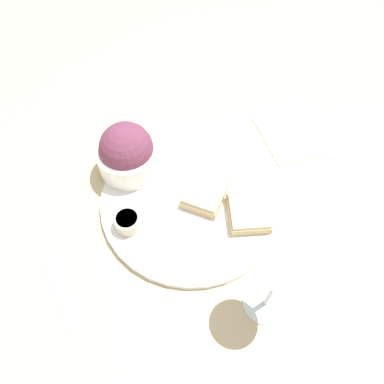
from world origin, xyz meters
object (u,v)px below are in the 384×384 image
at_px(cheese_toast_near, 206,190).
at_px(napkin, 291,133).
at_px(sauce_ramekin, 128,221).
at_px(wine_glass, 279,280).
at_px(salad_bowl, 127,153).
at_px(fork, 55,288).
at_px(cheese_toast_far, 249,212).

xyz_separation_m(cheese_toast_near, napkin, (0.17, -0.18, -0.02)).
relative_size(sauce_ramekin, wine_glass, 0.28).
height_order(salad_bowl, napkin, salad_bowl).
distance_m(cheese_toast_near, wine_glass, 0.24).
height_order(salad_bowl, sauce_ramekin, salad_bowl).
relative_size(cheese_toast_near, fork, 0.76).
height_order(wine_glass, napkin, wine_glass).
bearing_deg(cheese_toast_far, salad_bowl, 66.35).
height_order(sauce_ramekin, cheese_toast_near, sauce_ramekin).
xyz_separation_m(sauce_ramekin, cheese_toast_near, (0.07, -0.14, -0.00)).
distance_m(cheese_toast_far, napkin, 0.23).
relative_size(salad_bowl, fork, 0.82).
relative_size(wine_glass, fork, 1.15).
bearing_deg(wine_glass, cheese_toast_far, 9.24).
distance_m(salad_bowl, wine_glass, 0.36).
xyz_separation_m(cheese_toast_far, fork, (-0.15, 0.32, -0.02)).
xyz_separation_m(cheese_toast_near, wine_glass, (-0.19, -0.10, 0.09)).
height_order(cheese_toast_far, fork, cheese_toast_far).
bearing_deg(sauce_ramekin, salad_bowl, 6.32).
relative_size(sauce_ramekin, napkin, 0.27).
bearing_deg(napkin, cheese_toast_near, 133.21).
distance_m(cheese_toast_far, wine_glass, 0.18).
xyz_separation_m(sauce_ramekin, cheese_toast_far, (0.03, -0.21, -0.00)).
bearing_deg(napkin, cheese_toast_far, 154.34).
bearing_deg(wine_glass, sauce_ramekin, 62.68).
xyz_separation_m(salad_bowl, cheese_toast_far, (-0.10, -0.23, -0.03)).
bearing_deg(wine_glass, salad_bowl, 44.95).
bearing_deg(cheese_toast_near, fork, 127.46).
bearing_deg(fork, salad_bowl, -21.17).
bearing_deg(salad_bowl, wine_glass, -135.05).
xyz_separation_m(salad_bowl, cheese_toast_near, (-0.06, -0.15, -0.03)).
bearing_deg(cheese_toast_near, napkin, -46.79).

